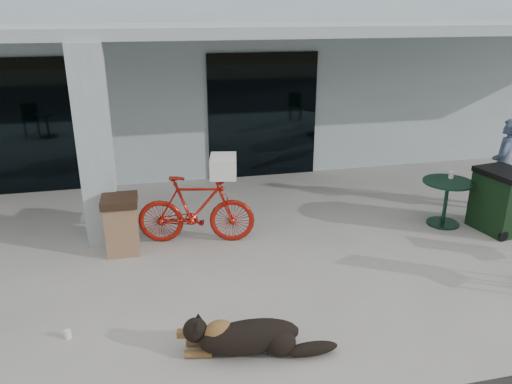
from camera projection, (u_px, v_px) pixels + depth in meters
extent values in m
plane|color=#A5A29B|center=(218.00, 305.00, 6.40)|extent=(80.00, 80.00, 0.00)
cube|color=#A7B8BD|center=(167.00, 60.00, 13.38)|extent=(22.00, 7.00, 4.50)
cube|color=black|center=(16.00, 128.00, 9.80)|extent=(2.80, 0.06, 2.70)
cube|color=black|center=(263.00, 116.00, 10.86)|extent=(2.40, 0.06, 2.70)
cube|color=#A7B8BD|center=(95.00, 148.00, 7.64)|extent=(0.50, 0.50, 3.12)
cube|color=#A7B8BD|center=(181.00, 30.00, 8.57)|extent=(22.00, 2.80, 0.18)
imported|color=#A2170D|center=(196.00, 210.00, 7.93)|extent=(1.93, 0.88, 1.12)
cube|color=white|center=(223.00, 166.00, 7.69)|extent=(0.49, 0.60, 0.32)
cylinder|color=white|center=(68.00, 334.00, 5.74)|extent=(0.09, 0.09, 0.10)
imported|color=#3F4F6A|center=(503.00, 165.00, 9.19)|extent=(0.74, 0.72, 1.71)
cylinder|color=white|center=(451.00, 175.00, 8.62)|extent=(0.10, 0.10, 0.12)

